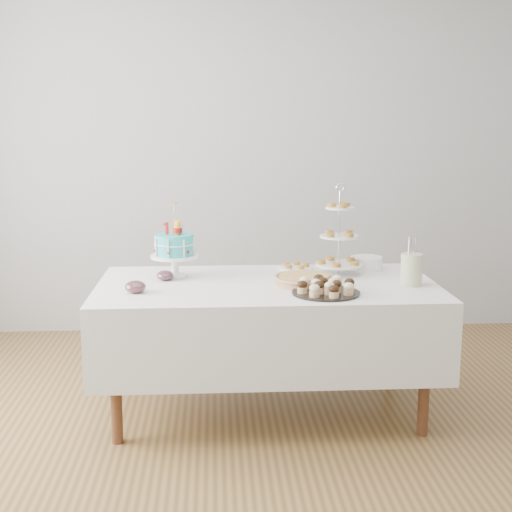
{
  "coord_description": "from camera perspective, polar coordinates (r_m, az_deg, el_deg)",
  "views": [
    {
      "loc": [
        -0.3,
        -3.63,
        1.69
      ],
      "look_at": [
        -0.06,
        0.3,
        0.93
      ],
      "focal_mm": 50.0,
      "sensor_mm": 36.0,
      "label": 1
    }
  ],
  "objects": [
    {
      "name": "plate_stack",
      "position": [
        4.47,
        8.8,
        -0.55
      ],
      "size": [
        0.2,
        0.2,
        0.08
      ],
      "color": "white",
      "rests_on": "table"
    },
    {
      "name": "cupcake_tray",
      "position": [
        3.81,
        5.63,
        -2.45
      ],
      "size": [
        0.36,
        0.36,
        0.08
      ],
      "color": "black",
      "rests_on": "table"
    },
    {
      "name": "jam_bowl_a",
      "position": [
        3.87,
        -9.62,
        -2.46
      ],
      "size": [
        0.11,
        0.11,
        0.07
      ],
      "color": "silver",
      "rests_on": "table"
    },
    {
      "name": "floor",
      "position": [
        4.01,
        1.19,
        -13.95
      ],
      "size": [
        5.0,
        5.0,
        0.0
      ],
      "primitive_type": "plane",
      "color": "brown",
      "rests_on": "ground"
    },
    {
      "name": "table",
      "position": [
        4.1,
        0.88,
        -5.28
      ],
      "size": [
        1.92,
        1.02,
        0.77
      ],
      "color": "silver",
      "rests_on": "floor"
    },
    {
      "name": "pie",
      "position": [
        4.02,
        3.87,
        -1.86
      ],
      "size": [
        0.34,
        0.34,
        0.05
      ],
      "color": "tan",
      "rests_on": "table"
    },
    {
      "name": "birthday_cake",
      "position": [
        4.2,
        -6.5,
        -0.1
      ],
      "size": [
        0.28,
        0.28,
        0.44
      ],
      "rotation": [
        0.0,
        0.0,
        -0.26
      ],
      "color": "white",
      "rests_on": "table"
    },
    {
      "name": "jam_bowl_b",
      "position": [
        4.14,
        -7.28,
        -1.57
      ],
      "size": [
        0.1,
        0.1,
        0.06
      ],
      "color": "silver",
      "rests_on": "table"
    },
    {
      "name": "utensil_pitcher",
      "position": [
        4.07,
        12.35,
        -0.96
      ],
      "size": [
        0.13,
        0.12,
        0.27
      ],
      "rotation": [
        0.0,
        0.0,
        0.33
      ],
      "color": "white",
      "rests_on": "table"
    },
    {
      "name": "tiered_stand",
      "position": [
        4.26,
        6.68,
        1.53
      ],
      "size": [
        0.28,
        0.28,
        0.55
      ],
      "color": "silver",
      "rests_on": "table"
    },
    {
      "name": "pastry_plate",
      "position": [
        4.44,
        3.21,
        -0.83
      ],
      "size": [
        0.22,
        0.22,
        0.03
      ],
      "color": "white",
      "rests_on": "table"
    },
    {
      "name": "walls",
      "position": [
        3.66,
        1.27,
        5.62
      ],
      "size": [
        5.04,
        4.04,
        2.7
      ],
      "color": "#ABAEB1",
      "rests_on": "floor"
    }
  ]
}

